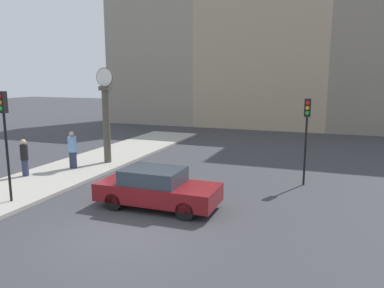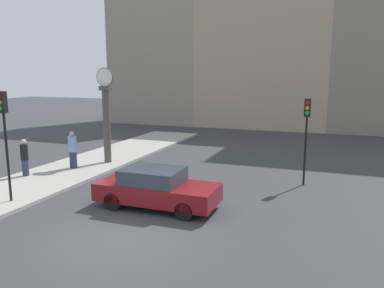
{
  "view_description": "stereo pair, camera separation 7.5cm",
  "coord_description": "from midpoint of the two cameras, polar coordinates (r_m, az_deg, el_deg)",
  "views": [
    {
      "loc": [
        5.56,
        -9.02,
        4.63
      ],
      "look_at": [
        -0.69,
        7.86,
        1.37
      ],
      "focal_mm": 35.0,
      "sensor_mm": 36.0,
      "label": 1
    },
    {
      "loc": [
        5.63,
        -9.0,
        4.63
      ],
      "look_at": [
        -0.69,
        7.86,
        1.37
      ],
      "focal_mm": 35.0,
      "sensor_mm": 36.0,
      "label": 2
    }
  ],
  "objects": [
    {
      "name": "street_clock",
      "position": [
        20.04,
        -13.05,
        3.95
      ],
      "size": [
        0.97,
        0.48,
        4.94
      ],
      "color": "#4C473D",
      "rests_on": "sidewalk_corner"
    },
    {
      "name": "pedestrian_blue_stripe",
      "position": [
        19.4,
        -17.86,
        -0.88
      ],
      "size": [
        0.42,
        0.42,
        1.83
      ],
      "color": "#2D334C",
      "rests_on": "sidewalk_corner"
    },
    {
      "name": "pedestrian_black_jacket",
      "position": [
        18.64,
        -24.27,
        -1.88
      ],
      "size": [
        0.34,
        0.34,
        1.7
      ],
      "color": "#2D334C",
      "rests_on": "sidewalk_corner"
    },
    {
      "name": "sedan_car",
      "position": [
        13.44,
        -5.53,
        -6.71
      ],
      "size": [
        4.33,
        1.78,
        1.42
      ],
      "color": "maroon",
      "rests_on": "ground_plane"
    },
    {
      "name": "traffic_light_near",
      "position": [
        14.77,
        -26.8,
        2.76
      ],
      "size": [
        0.26,
        0.24,
        3.98
      ],
      "color": "black",
      "rests_on": "sidewalk_corner"
    },
    {
      "name": "sidewalk_corner",
      "position": [
        21.51,
        -13.56,
        -2.26
      ],
      "size": [
        3.78,
        20.77,
        0.14
      ],
      "primitive_type": "cube",
      "color": "#A39E93",
      "rests_on": "ground_plane"
    },
    {
      "name": "building_row",
      "position": [
        35.29,
        12.61,
        15.46
      ],
      "size": [
        30.86,
        5.0,
        18.68
      ],
      "color": "gray",
      "rests_on": "ground_plane"
    },
    {
      "name": "traffic_light_far",
      "position": [
        16.47,
        16.95,
        2.98
      ],
      "size": [
        0.26,
        0.24,
        3.72
      ],
      "color": "black",
      "rests_on": "ground_plane"
    },
    {
      "name": "ground_plane",
      "position": [
        11.57,
        -10.85,
        -13.51
      ],
      "size": [
        120.0,
        120.0,
        0.0
      ],
      "primitive_type": "plane",
      "color": "#38383D"
    }
  ]
}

